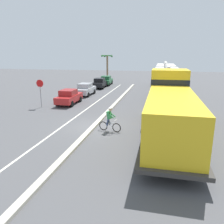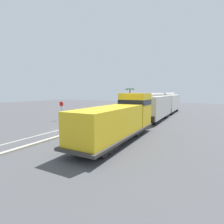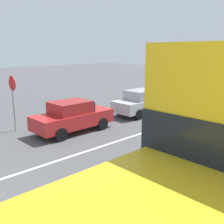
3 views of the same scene
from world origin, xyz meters
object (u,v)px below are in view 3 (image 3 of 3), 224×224
(parked_car_silver, at_px, (142,102))
(stop_sign, at_px, (13,93))
(parked_car_green, at_px, (219,87))
(parked_car_red, at_px, (73,116))
(parked_car_black, at_px, (196,91))

(parked_car_silver, height_order, stop_sign, stop_sign)
(parked_car_green, bearing_deg, parked_car_red, -90.66)
(parked_car_red, xyz_separation_m, parked_car_silver, (-0.03, 5.57, 0.00))
(parked_car_green, bearing_deg, stop_sign, -97.36)
(parked_car_red, height_order, parked_car_silver, same)
(parked_car_silver, xyz_separation_m, parked_car_black, (0.09, 6.82, 0.00))
(parked_car_red, xyz_separation_m, stop_sign, (-2.18, -2.10, 1.21))
(parked_car_red, xyz_separation_m, parked_car_green, (0.19, 16.27, 0.00))
(parked_car_black, bearing_deg, stop_sign, -98.81)
(parked_car_black, bearing_deg, parked_car_red, -90.29)
(parked_car_red, bearing_deg, parked_car_black, 89.71)
(parked_car_green, bearing_deg, parked_car_black, -91.84)
(parked_car_silver, bearing_deg, parked_car_green, 88.83)
(parked_car_black, height_order, parked_car_green, same)
(parked_car_green, distance_m, stop_sign, 18.56)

